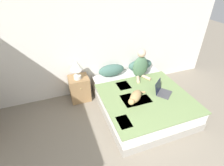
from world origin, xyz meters
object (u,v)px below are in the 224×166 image
Objects in this scene: pillow_near at (111,70)px; laptop_open at (162,91)px; person_sitting at (141,66)px; cat_tabby at (135,97)px; table_lamp at (76,66)px; pillow_far at (140,65)px; bed at (141,100)px; nightstand at (80,88)px.

pillow_near is 1.46× the size of laptop_open.
person_sitting is 1.35× the size of cat_tabby.
pillow_near is 1.20× the size of cat_tabby.
cat_tabby is 1.35m from table_lamp.
person_sitting is (-0.15, -0.28, 0.15)m from pillow_far.
pillow_far is 1.57m from table_lamp.
bed is at bearing -111.78° from person_sitting.
table_lamp reaches higher than cat_tabby.
pillow_near is at bearing 154.52° from person_sitting.
person_sitting is 0.91m from cat_tabby.
cat_tabby is at bearing -121.86° from pillow_far.
nightstand is (-1.52, -0.05, -0.29)m from pillow_far.
cat_tabby reaches higher than nightstand.
bed is 0.46m from cat_tabby.
person_sitting reaches higher than nightstand.
pillow_far is (0.74, 0.00, 0.00)m from pillow_near.
cat_tabby is 0.89× the size of nightstand.
table_lamp is (-1.54, -0.08, 0.29)m from pillow_far.
laptop_open is at bearing -79.52° from person_sitting.
pillow_far is 0.89× the size of person_sitting.
pillow_near is 0.67m from person_sitting.
laptop_open is 0.96× the size of table_lamp.
laptop_open is at bearing -26.05° from bed.
pillow_far reaches higher than nightstand.
laptop_open reaches higher than nightstand.
table_lamp reaches higher than pillow_near.
bed is at bearing 114.45° from laptop_open.
pillow_far reaches higher than cat_tabby.
nightstand is at bearing 62.52° from table_lamp.
cat_tabby is 1.16× the size of table_lamp.
laptop_open is at bearing -32.39° from nightstand.
person_sitting reaches higher than bed.
pillow_near is 1.23m from laptop_open.
bed is at bearing 175.11° from cat_tabby.
table_lamp is at bearing 109.30° from laptop_open.
cat_tabby is 0.62m from laptop_open.
laptop_open is at bearing -91.23° from pillow_far.
cat_tabby is (-0.27, -0.20, 0.32)m from bed.
pillow_far is at bearing 2.93° from table_lamp.
table_lamp is (-1.17, 0.75, 0.65)m from bed.
pillow_far is at bearing -163.71° from cat_tabby.
cat_tabby is 1.34m from nightstand.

